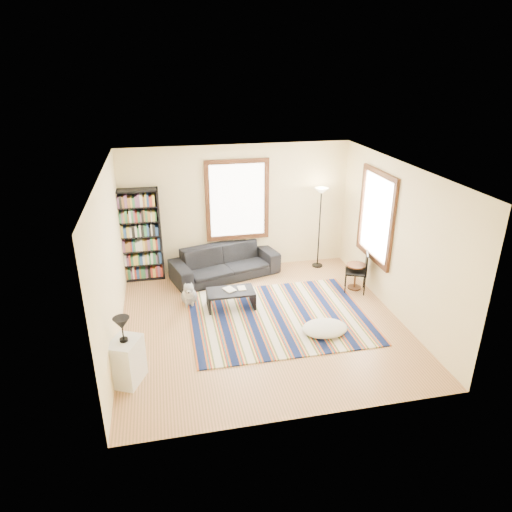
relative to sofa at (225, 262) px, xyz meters
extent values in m
cube|color=tan|center=(0.36, -2.05, -0.39)|extent=(5.00, 5.00, 0.10)
cube|color=white|center=(0.36, -2.05, 2.51)|extent=(5.00, 5.00, 0.10)
cube|color=#FFE7AB|center=(0.36, 0.50, 1.06)|extent=(5.00, 0.10, 2.80)
cube|color=#FFE7AB|center=(0.36, -4.60, 1.06)|extent=(5.00, 0.10, 2.80)
cube|color=#FFE7AB|center=(-2.19, -2.05, 1.06)|extent=(0.10, 5.00, 2.80)
cube|color=#FFE7AB|center=(2.91, -2.05, 1.06)|extent=(0.10, 5.00, 2.80)
cube|color=white|center=(0.36, 0.42, 1.26)|extent=(1.20, 0.06, 1.60)
cube|color=white|center=(2.83, -1.25, 1.26)|extent=(0.06, 1.20, 1.60)
cube|color=#0C163C|center=(0.70, -1.96, -0.33)|extent=(3.25, 2.60, 0.02)
imported|color=black|center=(0.00, 0.00, 0.00)|extent=(1.51, 2.48, 0.68)
cube|color=black|center=(-1.76, 0.27, 0.66)|extent=(0.90, 0.30, 2.00)
cube|color=black|center=(-0.10, -1.41, -0.16)|extent=(0.98, 0.67, 0.36)
imported|color=beige|center=(-0.20, -1.41, 0.03)|extent=(0.30, 0.26, 0.02)
imported|color=beige|center=(0.05, -1.36, 0.03)|extent=(0.20, 0.15, 0.02)
ellipsoid|color=white|center=(1.36, -2.65, -0.24)|extent=(0.85, 0.66, 0.20)
cylinder|color=#472211|center=(2.56, -1.13, -0.07)|extent=(0.41, 0.41, 0.54)
cube|color=black|center=(2.51, -1.24, 0.09)|extent=(0.54, 0.53, 0.86)
cube|color=silver|center=(-1.94, -3.27, 0.01)|extent=(0.55, 0.61, 0.70)
camera|label=1|loc=(-1.23, -9.07, 4.04)|focal=32.00mm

